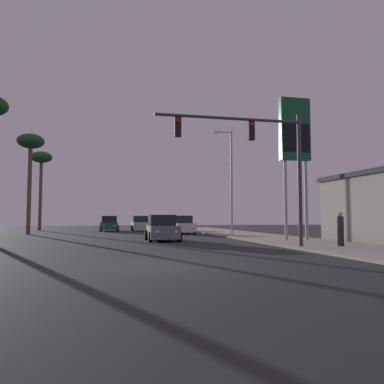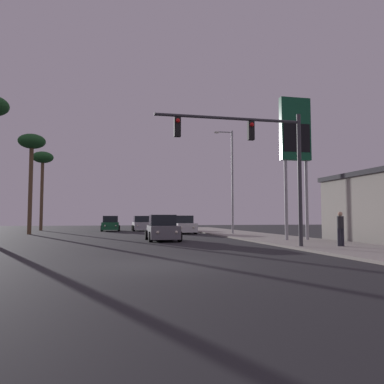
# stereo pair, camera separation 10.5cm
# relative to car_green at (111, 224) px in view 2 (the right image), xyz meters

# --- Properties ---
(ground_plane) EXTENTS (120.00, 120.00, 0.00)m
(ground_plane) POSITION_rel_car_green_xyz_m (1.66, -30.70, -0.76)
(ground_plane) COLOR #28282B
(sidewalk_right) EXTENTS (5.00, 60.00, 0.12)m
(sidewalk_right) POSITION_rel_car_green_xyz_m (11.16, -20.70, -0.70)
(sidewalk_right) COLOR #9E998E
(sidewalk_right) RESTS_ON ground
(car_green) EXTENTS (2.04, 4.33, 1.68)m
(car_green) POSITION_rel_car_green_xyz_m (0.00, 0.00, 0.00)
(car_green) COLOR #195933
(car_green) RESTS_ON ground
(car_silver) EXTENTS (2.04, 4.32, 1.68)m
(car_silver) POSITION_rel_car_green_xyz_m (3.40, 0.01, 0.00)
(car_silver) COLOR #B7B7BC
(car_silver) RESTS_ON ground
(car_white) EXTENTS (2.04, 4.34, 1.68)m
(car_white) POSITION_rel_car_green_xyz_m (6.67, -8.17, 0.00)
(car_white) COLOR silver
(car_white) RESTS_ON ground
(car_grey) EXTENTS (2.04, 4.33, 1.68)m
(car_grey) POSITION_rel_car_green_xyz_m (3.43, -18.30, 0.00)
(car_grey) COLOR slate
(car_grey) RESTS_ON ground
(car_black) EXTENTS (2.04, 4.33, 1.68)m
(car_black) POSITION_rel_car_green_xyz_m (6.30, 0.71, 0.00)
(car_black) COLOR black
(car_black) RESTS_ON ground
(traffic_light_mast) EXTENTS (7.27, 0.36, 6.50)m
(traffic_light_mast) POSITION_rel_car_green_xyz_m (7.13, -25.88, 3.96)
(traffic_light_mast) COLOR #38383D
(traffic_light_mast) RESTS_ON sidewalk_right
(street_lamp) EXTENTS (1.74, 0.24, 9.00)m
(street_lamp) POSITION_rel_car_green_xyz_m (10.27, -11.64, 4.36)
(street_lamp) COLOR #99999E
(street_lamp) RESTS_ON sidewalk_right
(gas_station_sign) EXTENTS (2.00, 0.42, 9.00)m
(gas_station_sign) POSITION_rel_car_green_xyz_m (11.52, -21.07, 5.86)
(gas_station_sign) COLOR #99999E
(gas_station_sign) RESTS_ON sidewalk_right
(pedestrian_on_sidewalk) EXTENTS (0.34, 0.32, 1.67)m
(pedestrian_on_sidewalk) POSITION_rel_car_green_xyz_m (11.11, -26.26, 0.27)
(pedestrian_on_sidewalk) COLOR #23232D
(pedestrian_on_sidewalk) RESTS_ON sidewalk_right
(palm_tree_far) EXTENTS (2.40, 2.40, 9.18)m
(palm_tree_far) POSITION_rel_car_green_xyz_m (-7.87, 3.30, 7.22)
(palm_tree_far) COLOR brown
(palm_tree_far) RESTS_ON ground
(palm_tree_mid) EXTENTS (2.40, 2.40, 9.09)m
(palm_tree_mid) POSITION_rel_car_green_xyz_m (-7.08, -6.70, 7.14)
(palm_tree_mid) COLOR brown
(palm_tree_mid) RESTS_ON ground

